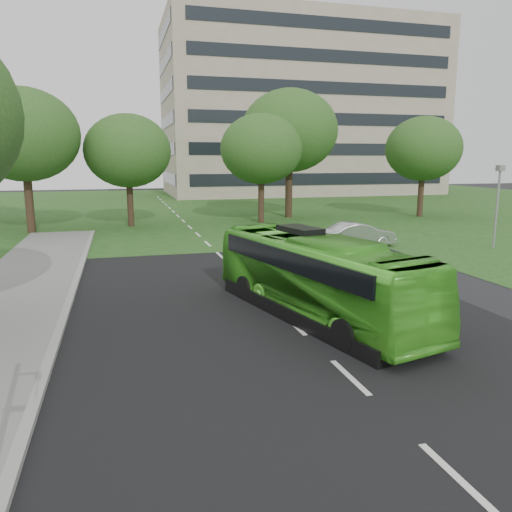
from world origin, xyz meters
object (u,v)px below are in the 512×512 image
Objects in this scene: tree_park_a at (23,135)px; camera_pole at (498,195)px; office_building at (299,110)px; bus at (316,277)px; tree_park_b at (128,151)px; tree_park_e at (424,149)px; sedan at (358,235)px; tree_park_c at (261,149)px; tree_park_d at (290,131)px.

tree_park_a is 2.07× the size of camera_pole.
office_building reaches higher than bus.
camera_pole is (-5.96, -49.96, -9.38)m from office_building.
tree_park_a is (-33.27, -35.95, -5.69)m from office_building.
tree_park_e reaches higher than tree_park_b.
camera_pole is (7.50, -2.53, 2.39)m from sedan.
office_building is 43.68m from tree_park_b.
camera_pole is at bearing -57.17° from tree_park_c.
sedan is (-13.46, -47.43, -11.76)m from office_building.
tree_park_c is 0.98× the size of tree_park_e.
tree_park_b is at bearing 38.11° from sedan.
tree_park_e is at bearing 1.60° from tree_park_c.
tree_park_e reaches higher than tree_park_c.
tree_park_e is at bearing -13.01° from tree_park_d.
office_building is 4.55× the size of tree_park_c.
tree_park_d is 2.51× the size of sedan.
sedan is 0.93× the size of camera_pole.
tree_park_b is (6.96, 1.74, -1.03)m from tree_park_a.
office_building reaches higher than tree_park_e.
tree_park_c is at bearing 4.48° from sedan.
office_building reaches higher than tree_park_c.
tree_park_e reaches higher than bus.
tree_park_b is at bearing 14.01° from tree_park_a.
tree_park_a is at bearing -167.96° from tree_park_d.
tree_park_e is 32.59m from bus.
sedan is at bearing -45.80° from tree_park_b.
tree_park_a is 21.37m from tree_park_d.
tree_park_a is 1.14× the size of tree_park_c.
bus is (-20.33, -25.03, -4.72)m from tree_park_e.
sedan is (2.39, -12.80, -5.24)m from tree_park_c.
sedan is at bearing -105.85° from office_building.
tree_park_a is 2.24× the size of sedan.
tree_park_d is 12.15m from tree_park_e.
bus is (5.35, -25.02, -4.43)m from tree_park_b.
camera_pole is at bearing -37.73° from tree_park_b.
tree_park_c is (17.42, 1.32, -0.84)m from tree_park_a.
office_building is 4.12× the size of bus.
office_building reaches higher than tree_park_b.
tree_park_b is 10.47m from tree_park_c.
tree_park_d is 29.70m from bus.
sedan is at bearing 43.74° from bus.
office_building is 3.57× the size of tree_park_d.
tree_park_b is 0.76× the size of tree_park_d.
office_building is at bearing 88.94° from tree_park_e.
tree_park_d reaches higher than bus.
tree_park_b is 1.77× the size of camera_pole.
bus is 2.17× the size of sedan.
tree_park_a is 26.89m from bus.
camera_pole is at bearing -70.83° from tree_park_d.
tree_park_c is at bearing -2.28° from tree_park_b.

